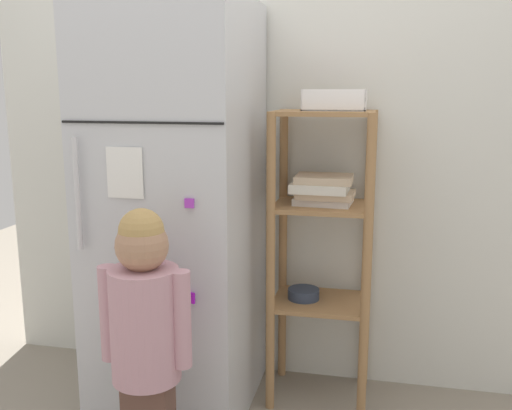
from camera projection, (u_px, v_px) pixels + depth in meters
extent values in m
plane|color=gray|center=(248.00, 410.00, 2.37)|extent=(6.00, 6.00, 0.00)
cube|color=silver|center=(267.00, 143.00, 2.53)|extent=(2.56, 0.03, 2.15)
cube|color=silver|center=(178.00, 212.00, 2.29)|extent=(0.59, 0.66, 1.65)
cube|color=black|center=(140.00, 123.00, 1.90)|extent=(0.58, 0.01, 0.01)
cylinder|color=silver|center=(77.00, 194.00, 1.98)|extent=(0.02, 0.02, 0.40)
cube|color=white|center=(125.00, 173.00, 1.95)|extent=(0.13, 0.01, 0.18)
cube|color=#C33479|center=(133.00, 224.00, 1.97)|extent=(0.04, 0.01, 0.04)
cube|color=orange|center=(163.00, 311.00, 2.01)|extent=(0.04, 0.02, 0.04)
cube|color=#B03ACE|center=(189.00, 203.00, 1.91)|extent=(0.03, 0.01, 0.03)
cube|color=orange|center=(158.00, 308.00, 2.02)|extent=(0.03, 0.01, 0.03)
cube|color=#A10EC6|center=(190.00, 297.00, 1.98)|extent=(0.04, 0.02, 0.04)
cylinder|color=#BF8C99|center=(145.00, 324.00, 1.82)|extent=(0.22, 0.22, 0.37)
sphere|color=#BF8C99|center=(151.00, 265.00, 1.84)|extent=(0.10, 0.10, 0.10)
sphere|color=#A87A5B|center=(142.00, 245.00, 1.76)|extent=(0.17, 0.17, 0.17)
sphere|color=tan|center=(141.00, 231.00, 1.76)|extent=(0.14, 0.14, 0.14)
cylinder|color=#BF8C99|center=(109.00, 313.00, 1.84)|extent=(0.06, 0.06, 0.31)
cylinder|color=#BF8C99|center=(181.00, 319.00, 1.78)|extent=(0.06, 0.06, 0.31)
cylinder|color=#9E7247|center=(271.00, 267.00, 2.28)|extent=(0.04, 0.04, 1.22)
cylinder|color=#9E7247|center=(366.00, 273.00, 2.20)|extent=(0.04, 0.04, 1.22)
cylinder|color=#9E7247|center=(283.00, 248.00, 2.55)|extent=(0.04, 0.04, 1.22)
cylinder|color=#9E7247|center=(368.00, 253.00, 2.48)|extent=(0.04, 0.04, 1.22)
cube|color=#9E7247|center=(325.00, 113.00, 2.26)|extent=(0.39, 0.31, 0.02)
cube|color=#9E7247|center=(323.00, 206.00, 2.33)|extent=(0.39, 0.31, 0.02)
cube|color=#9E7247|center=(320.00, 302.00, 2.41)|extent=(0.39, 0.31, 0.02)
cube|color=white|center=(323.00, 200.00, 2.34)|extent=(0.24, 0.20, 0.03)
cube|color=#C6AD8E|center=(326.00, 194.00, 2.32)|extent=(0.23, 0.19, 0.03)
cube|color=silver|center=(320.00, 187.00, 2.30)|extent=(0.23, 0.19, 0.04)
cube|color=#C6AD8E|center=(324.00, 179.00, 2.31)|extent=(0.23, 0.18, 0.03)
cylinder|color=#2D384C|center=(304.00, 294.00, 2.42)|extent=(0.13, 0.13, 0.04)
cube|color=white|center=(334.00, 110.00, 2.25)|extent=(0.24, 0.17, 0.01)
cube|color=white|center=(333.00, 100.00, 2.16)|extent=(0.24, 0.01, 0.08)
cube|color=white|center=(336.00, 100.00, 2.32)|extent=(0.24, 0.01, 0.08)
cube|color=white|center=(304.00, 100.00, 2.27)|extent=(0.01, 0.17, 0.08)
cube|color=white|center=(366.00, 100.00, 2.22)|extent=(0.01, 0.17, 0.08)
sphere|color=#A32011|center=(325.00, 100.00, 2.23)|extent=(0.07, 0.07, 0.07)
sphere|color=#B61110|center=(334.00, 100.00, 2.27)|extent=(0.07, 0.07, 0.07)
sphere|color=red|center=(343.00, 101.00, 2.24)|extent=(0.06, 0.06, 0.06)
sphere|color=orange|center=(344.00, 100.00, 2.21)|extent=(0.07, 0.07, 0.07)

